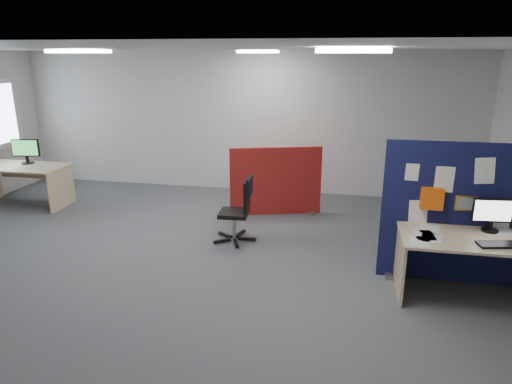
% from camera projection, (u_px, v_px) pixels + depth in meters
% --- Properties ---
extents(floor, '(9.00, 9.00, 0.00)m').
position_uv_depth(floor, '(185.00, 263.00, 5.99)').
color(floor, '#53565B').
rests_on(floor, ground).
extents(ceiling, '(9.00, 7.00, 0.02)m').
position_uv_depth(ceiling, '(174.00, 48.00, 5.20)').
color(ceiling, white).
rests_on(ceiling, wall_back).
extents(wall_back, '(9.00, 0.02, 2.70)m').
position_uv_depth(wall_back, '(243.00, 123.00, 8.88)').
color(wall_back, silver).
rests_on(wall_back, floor).
extents(ceiling_lights, '(4.10, 4.10, 0.04)m').
position_uv_depth(ceiling_lights, '(218.00, 51.00, 5.77)').
color(ceiling_lights, white).
rests_on(ceiling_lights, ceiling).
extents(navy_divider, '(2.06, 0.30, 1.70)m').
position_uv_depth(navy_divider, '(471.00, 215.00, 5.28)').
color(navy_divider, '#0E0E34').
rests_on(navy_divider, floor).
extents(main_desk, '(1.88, 0.84, 0.73)m').
position_uv_depth(main_desk, '(487.00, 251.00, 5.01)').
color(main_desk, '#D7AF8A').
rests_on(main_desk, floor).
extents(monitor_main, '(0.44, 0.18, 0.39)m').
position_uv_depth(monitor_main, '(493.00, 213.00, 5.07)').
color(monitor_main, black).
rests_on(monitor_main, main_desk).
extents(keyboard, '(0.48, 0.27, 0.02)m').
position_uv_depth(keyboard, '(500.00, 245.00, 4.74)').
color(keyboard, black).
rests_on(keyboard, main_desk).
extents(red_divider, '(1.50, 0.49, 1.16)m').
position_uv_depth(red_divider, '(276.00, 182.00, 7.68)').
color(red_divider, maroon).
rests_on(red_divider, floor).
extents(second_desk, '(1.61, 0.80, 0.73)m').
position_uv_depth(second_desk, '(23.00, 175.00, 8.19)').
color(second_desk, '#D7AF8A').
rests_on(second_desk, floor).
extents(monitor_second, '(0.49, 0.22, 0.44)m').
position_uv_depth(monitor_second, '(26.00, 150.00, 8.21)').
color(monitor_second, black).
rests_on(monitor_second, second_desk).
extents(office_chair, '(0.62, 0.64, 0.96)m').
position_uv_depth(office_chair, '(240.00, 206.00, 6.56)').
color(office_chair, black).
rests_on(office_chair, floor).
extents(desk_papers, '(1.54, 0.81, 0.00)m').
position_uv_depth(desk_papers, '(470.00, 237.00, 4.96)').
color(desk_papers, white).
rests_on(desk_papers, main_desk).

